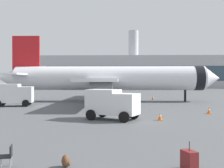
# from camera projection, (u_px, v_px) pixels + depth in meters

# --- Properties ---
(airplane_at_gate) EXTENTS (35.60, 32.01, 10.50)m
(airplane_at_gate) POSITION_uv_depth(u_px,v_px,m) (108.00, 78.00, 43.64)
(airplane_at_gate) COLOR white
(airplane_at_gate) RESTS_ON ground
(service_truck) EXTENTS (5.10, 3.20, 2.90)m
(service_truck) POSITION_uv_depth(u_px,v_px,m) (13.00, 94.00, 35.47)
(service_truck) COLOR white
(service_truck) RESTS_ON ground
(cargo_van) EXTENTS (4.83, 3.76, 2.60)m
(cargo_van) POSITION_uv_depth(u_px,v_px,m) (112.00, 103.00, 23.45)
(cargo_van) COLOR white
(cargo_van) RESTS_ON ground
(safety_cone_near) EXTENTS (0.44, 0.44, 0.64)m
(safety_cone_near) POSITION_uv_depth(u_px,v_px,m) (153.00, 98.00, 46.86)
(safety_cone_near) COLOR #F2590C
(safety_cone_near) RESTS_ON ground
(safety_cone_mid) EXTENTS (0.44, 0.44, 0.65)m
(safety_cone_mid) POSITION_uv_depth(u_px,v_px,m) (160.00, 116.00, 23.16)
(safety_cone_mid) COLOR #F2590C
(safety_cone_mid) RESTS_ON ground
(safety_cone_far) EXTENTS (0.44, 0.44, 0.73)m
(safety_cone_far) POSITION_uv_depth(u_px,v_px,m) (110.00, 110.00, 27.57)
(safety_cone_far) COLOR #F2590C
(safety_cone_far) RESTS_ON ground
(safety_cone_outer) EXTENTS (0.44, 0.44, 0.70)m
(safety_cone_outer) POSITION_uv_depth(u_px,v_px,m) (209.00, 110.00, 27.53)
(safety_cone_outer) COLOR #F2590C
(safety_cone_outer) RESTS_ON ground
(rolling_suitcase) EXTENTS (0.61, 0.74, 1.10)m
(rolling_suitcase) POSITION_uv_depth(u_px,v_px,m) (189.00, 160.00, 10.35)
(rolling_suitcase) COLOR maroon
(rolling_suitcase) RESTS_ON ground
(traveller_backpack) EXTENTS (0.36, 0.40, 0.48)m
(traveller_backpack) POSITION_uv_depth(u_px,v_px,m) (66.00, 161.00, 10.72)
(traveller_backpack) COLOR brown
(traveller_backpack) RESTS_ON ground
(gate_chair) EXTENTS (0.58, 0.58, 0.86)m
(gate_chair) POSITION_uv_depth(u_px,v_px,m) (7.00, 155.00, 10.64)
(gate_chair) COLOR black
(gate_chair) RESTS_ON ground
(terminal_building) EXTENTS (104.42, 23.77, 25.53)m
(terminal_building) POSITION_uv_depth(u_px,v_px,m) (162.00, 72.00, 122.74)
(terminal_building) COLOR #B2B2B7
(terminal_building) RESTS_ON ground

